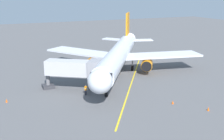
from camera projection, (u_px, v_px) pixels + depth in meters
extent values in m
plane|color=#565659|center=(122.00, 73.00, 59.02)|extent=(220.00, 220.00, 0.00)
cube|color=yellow|center=(132.00, 82.00, 53.15)|extent=(22.35, 33.44, 0.01)
cylinder|color=silver|center=(119.00, 55.00, 57.34)|extent=(21.99, 30.41, 3.80)
ellipsoid|color=silver|center=(100.00, 81.00, 40.05)|extent=(5.22, 5.33, 3.61)
cone|color=silver|center=(129.00, 40.00, 74.91)|extent=(4.51, 4.39, 3.42)
cube|color=black|center=(102.00, 75.00, 41.23)|extent=(3.58, 3.12, 0.90)
cube|color=silver|center=(161.00, 55.00, 59.65)|extent=(17.75, 8.53, 0.36)
cylinder|color=orange|center=(147.00, 64.00, 57.90)|extent=(3.80, 4.10, 2.30)
cylinder|color=black|center=(146.00, 67.00, 56.24)|extent=(1.86, 1.33, 2.10)
cube|color=silver|center=(83.00, 52.00, 62.42)|extent=(13.92, 17.01, 0.36)
cylinder|color=orange|center=(92.00, 62.00, 59.79)|extent=(3.80, 4.10, 2.30)
cylinder|color=black|center=(90.00, 64.00, 58.13)|extent=(1.86, 1.33, 2.10)
cube|color=orange|center=(128.00, 27.00, 71.04)|extent=(2.96, 4.20, 7.20)
cube|color=silver|center=(140.00, 40.00, 71.09)|extent=(6.81, 4.04, 0.24)
cube|color=silver|center=(115.00, 39.00, 72.13)|extent=(5.85, 6.51, 0.24)
cylinder|color=slate|center=(106.00, 87.00, 45.15)|extent=(0.24, 0.24, 2.77)
cylinder|color=black|center=(106.00, 95.00, 45.52)|extent=(0.76, 0.83, 0.70)
cylinder|color=slate|center=(132.00, 62.00, 60.34)|extent=(0.24, 0.24, 2.77)
cylinder|color=black|center=(132.00, 68.00, 60.71)|extent=(0.98, 1.17, 1.10)
cylinder|color=slate|center=(109.00, 61.00, 61.19)|extent=(0.24, 0.24, 2.77)
cylinder|color=black|center=(109.00, 67.00, 61.56)|extent=(0.98, 1.17, 1.10)
cube|color=#B7B7BC|center=(72.00, 68.00, 48.00)|extent=(8.93, 7.15, 2.50)
cube|color=gray|center=(97.00, 69.00, 47.27)|extent=(4.10, 4.22, 3.00)
cylinder|color=slate|center=(48.00, 77.00, 49.25)|extent=(0.70, 0.70, 3.90)
cube|color=#333338|center=(48.00, 86.00, 49.69)|extent=(2.00, 2.00, 0.60)
cylinder|color=#23232D|center=(86.00, 92.00, 46.25)|extent=(0.26, 0.26, 0.88)
cube|color=orange|center=(86.00, 88.00, 46.06)|extent=(0.44, 0.36, 0.60)
cube|color=silver|center=(86.00, 88.00, 46.06)|extent=(0.46, 0.38, 0.10)
sphere|color=brown|center=(86.00, 86.00, 45.94)|extent=(0.22, 0.22, 0.22)
cone|color=#F2590F|center=(173.00, 102.00, 42.54)|extent=(0.32, 0.32, 0.55)
cone|color=#F2590F|center=(7.00, 101.00, 43.20)|extent=(0.32, 0.32, 0.55)
cone|color=#F2590F|center=(208.00, 109.00, 40.12)|extent=(0.32, 0.32, 0.55)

